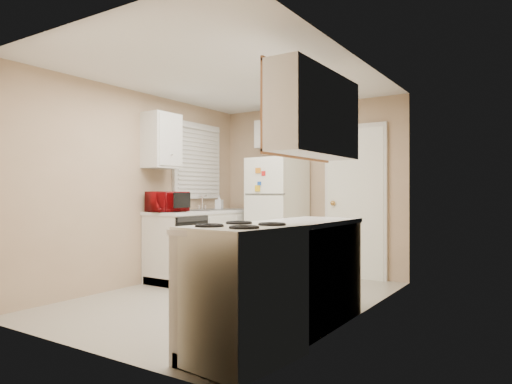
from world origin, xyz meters
The scene contains 19 objects.
floor centered at (0.00, 0.00, 0.00)m, with size 3.80×3.80×0.00m, color beige.
ceiling centered at (0.00, 0.00, 2.40)m, with size 3.80×3.80×0.00m, color white.
wall_left centered at (-1.40, 0.00, 1.20)m, with size 3.80×3.80×0.00m, color tan.
wall_right centered at (1.40, 0.00, 1.20)m, with size 3.80×3.80×0.00m, color tan.
wall_back centered at (0.00, 1.90, 1.20)m, with size 2.80×2.80×0.00m, color tan.
wall_front centered at (0.00, -1.90, 1.20)m, with size 2.80×2.80×0.00m, color tan.
left_counter centered at (-1.10, 0.90, 0.45)m, with size 0.60×1.80×0.90m, color silver.
dishwasher centered at (-0.81, 0.30, 0.49)m, with size 0.03×0.58×0.72m, color black.
sink centered at (-1.10, 1.05, 0.86)m, with size 0.54×0.74×0.16m, color gray.
microwave centered at (-1.14, 0.21, 1.05)m, with size 0.26×0.46×0.31m, color maroon.
soap_bottle centered at (-1.15, 1.28, 1.00)m, with size 0.09×0.10×0.21m, color white.
window_blinds centered at (-1.36, 1.05, 1.60)m, with size 0.10×0.98×1.08m, color silver.
upper_cabinet_left centered at (-1.25, 0.22, 1.80)m, with size 0.30×0.45×0.70m, color silver.
refrigerator centered at (-0.34, 1.57, 0.82)m, with size 0.67×0.65×1.63m, color white.
cabinet_over_fridge centered at (-0.40, 1.75, 2.00)m, with size 0.70×0.30×0.40m, color silver.
interior_door centered at (0.70, 1.86, 1.02)m, with size 0.86×0.06×2.08m, color white.
right_counter centered at (1.10, -0.80, 0.45)m, with size 0.60×2.00×0.90m, color silver.
stove centered at (1.15, -1.44, 0.45)m, with size 0.60×0.75×0.91m, color white.
upper_cabinet_right centered at (1.25, -0.50, 1.80)m, with size 0.30×1.20×0.70m, color silver.
Camera 1 is at (2.92, -3.98, 1.14)m, focal length 32.00 mm.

